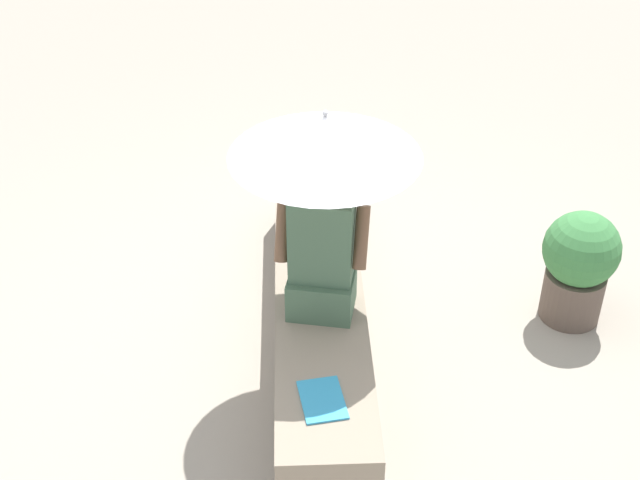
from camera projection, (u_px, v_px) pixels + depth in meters
The scene contains 8 objects.
ground_plane at pixel (319, 343), 5.15m from camera, with size 14.00×14.00×0.00m, color #9E9384.
stone_bench at pixel (318, 311), 5.00m from camera, with size 2.67×0.48×0.49m, color gray.
person_seated at pixel (322, 249), 4.41m from camera, with size 0.34×0.50×0.90m.
parasol at pixel (325, 136), 4.12m from camera, with size 0.94×0.94×1.13m.
handbag_black at pixel (304, 205), 5.16m from camera, with size 0.23×0.18×0.35m.
tote_bag_canvas at pixel (314, 183), 5.40m from camera, with size 0.21×0.16×0.32m.
magazine at pixel (322, 400), 4.08m from camera, with size 0.28×0.20×0.01m, color #339ED1.
planter_near at pixel (579, 264), 5.13m from camera, with size 0.45×0.45×0.72m.
Camera 1 is at (3.86, -0.14, 3.45)m, focal length 48.92 mm.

